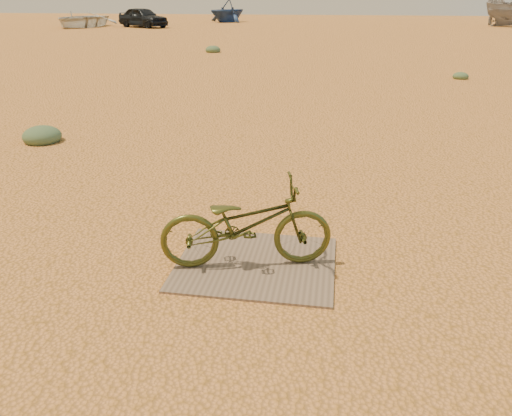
% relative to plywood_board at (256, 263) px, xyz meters
% --- Properties ---
extents(ground, '(120.00, 120.00, 0.00)m').
position_rel_plywood_board_xyz_m(ground, '(0.50, -0.22, -0.01)').
color(ground, '#DD8A47').
rests_on(ground, ground).
extents(plywood_board, '(1.42, 1.21, 0.02)m').
position_rel_plywood_board_xyz_m(plywood_board, '(0.00, 0.00, 0.00)').
color(plywood_board, '#745E4B').
rests_on(plywood_board, ground).
extents(bicycle, '(1.59, 0.88, 0.79)m').
position_rel_plywood_board_xyz_m(bicycle, '(-0.08, -0.04, 0.41)').
color(bicycle, '#404618').
rests_on(bicycle, plywood_board).
extents(car, '(4.42, 3.47, 1.41)m').
position_rel_plywood_board_xyz_m(car, '(-13.93, 33.39, 0.69)').
color(car, black).
rests_on(car, ground).
extents(boat_near_left, '(4.42, 5.86, 1.15)m').
position_rel_plywood_board_xyz_m(boat_near_left, '(-18.66, 32.99, 0.56)').
color(boat_near_left, silver).
rests_on(boat_near_left, ground).
extents(boat_far_left, '(4.88, 5.02, 2.01)m').
position_rel_plywood_board_xyz_m(boat_far_left, '(-9.39, 41.76, 1.00)').
color(boat_far_left, navy).
rests_on(boat_far_left, ground).
extents(kale_a, '(0.62, 0.62, 0.34)m').
position_rel_plywood_board_xyz_m(kale_a, '(-4.19, 3.49, -0.01)').
color(kale_a, '#556F4A').
rests_on(kale_a, ground).
extents(kale_b, '(0.45, 0.45, 0.25)m').
position_rel_plywood_board_xyz_m(kale_b, '(4.12, 11.69, -0.01)').
color(kale_b, '#556F4A').
rests_on(kale_b, ground).
extents(kale_c, '(0.64, 0.64, 0.35)m').
position_rel_plywood_board_xyz_m(kale_c, '(-4.73, 17.53, -0.01)').
color(kale_c, '#556F4A').
rests_on(kale_c, ground).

